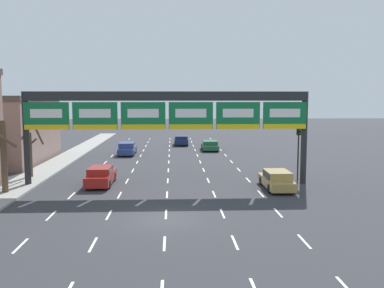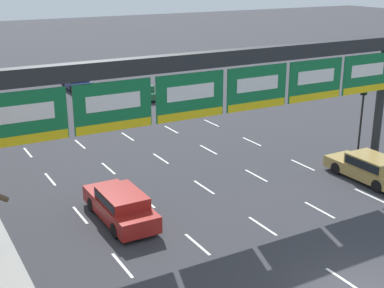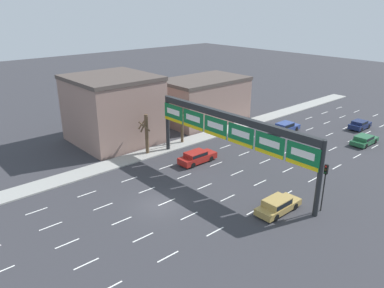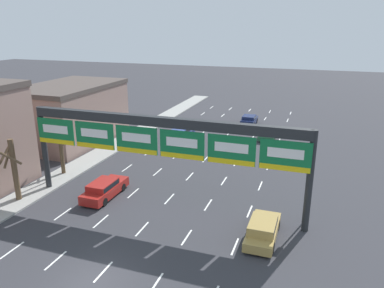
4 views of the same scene
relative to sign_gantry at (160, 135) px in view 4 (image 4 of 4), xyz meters
name	(u,v)px [view 4 (image 4 of 4)]	position (x,y,z in m)	size (l,w,h in m)	color
ground_plane	(93,283)	(0.00, -9.47, -5.85)	(220.00, 220.00, 0.00)	#333338
lane_dashes	(180,187)	(0.00, 4.03, -5.84)	(13.32, 67.00, 0.01)	white
sign_gantry	(160,135)	(0.00, 0.00, 0.00)	(21.87, 0.70, 7.21)	#232628
building_far	(71,113)	(-17.23, 12.50, -2.39)	(8.42, 13.64, 6.91)	gray
car_navy	(249,120)	(1.63, 27.26, -5.13)	(1.90, 3.93, 1.33)	#19234C
car_green	(268,133)	(5.16, 21.22, -5.17)	(1.99, 4.52, 1.25)	#235B38
car_gold	(263,229)	(8.10, -1.98, -5.10)	(1.87, 4.80, 1.39)	#A88947
car_blue	(182,133)	(-4.96, 17.58, -5.07)	(1.89, 4.84, 1.47)	navy
car_red	(104,188)	(-5.16, 0.11, -5.08)	(1.83, 4.89, 1.44)	maroon
traffic_light_near_gantry	(308,180)	(10.61, 1.21, -2.55)	(0.30, 0.35, 4.62)	black
tree_bare_closest	(13,168)	(-11.40, -2.77, -2.98)	(1.86, 1.84, 5.04)	brown
tree_bare_second	(62,151)	(-11.43, 3.17, -3.52)	(1.71, 1.77, 4.43)	brown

